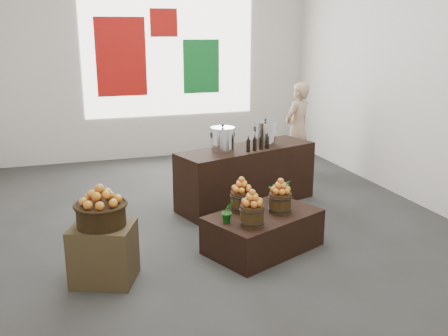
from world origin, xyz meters
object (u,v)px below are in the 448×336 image
object	(u,v)px
display_table	(263,231)
stock_pot_left	(223,140)
crate	(104,253)
stock_pot_center	(265,134)
wicker_basket	(101,215)
counter	(247,176)
shopper	(297,129)

from	to	relation	value
display_table	stock_pot_left	bearing A→B (deg)	68.28
crate	stock_pot_left	bearing A→B (deg)	42.07
stock_pot_center	wicker_basket	bearing A→B (deg)	-143.72
display_table	stock_pot_center	world-z (taller)	stock_pot_center
counter	stock_pot_left	bearing A→B (deg)	180.00
counter	stock_pot_left	xyz separation A→B (m)	(-0.39, -0.12, 0.56)
crate	counter	world-z (taller)	counter
stock_pot_left	shopper	world-z (taller)	shopper
crate	stock_pot_left	xyz separation A→B (m)	(1.71, 1.54, 0.68)
stock_pot_left	counter	bearing A→B (deg)	17.72
stock_pot_left	stock_pot_center	world-z (taller)	same
wicker_basket	crate	bearing A→B (deg)	0.00
wicker_basket	display_table	bearing A→B (deg)	6.44
crate	shopper	size ratio (longest dim) A/B	0.38
counter	wicker_basket	bearing A→B (deg)	-159.26
crate	display_table	size ratio (longest dim) A/B	0.47
crate	shopper	distance (m)	4.53
stock_pot_center	stock_pot_left	bearing A→B (deg)	-162.28
stock_pot_center	counter	bearing A→B (deg)	-162.28
crate	counter	distance (m)	2.68
stock_pot_left	shopper	distance (m)	2.21
wicker_basket	stock_pot_center	bearing A→B (deg)	36.28
wicker_basket	display_table	size ratio (longest dim) A/B	0.38
wicker_basket	shopper	size ratio (longest dim) A/B	0.30
display_table	counter	distance (m)	1.52
wicker_basket	stock_pot_center	world-z (taller)	stock_pot_center
wicker_basket	shopper	xyz separation A→B (m)	(3.46, 2.88, 0.09)
wicker_basket	stock_pot_center	distance (m)	2.99
shopper	display_table	bearing A→B (deg)	28.24
counter	shopper	world-z (taller)	shopper
wicker_basket	counter	distance (m)	2.69
crate	display_table	world-z (taller)	crate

